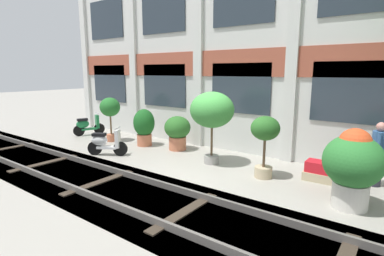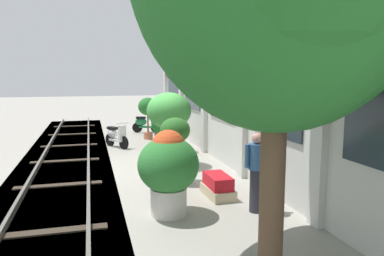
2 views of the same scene
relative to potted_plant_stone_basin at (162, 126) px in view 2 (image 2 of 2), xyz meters
name	(u,v)px [view 2 (image 2 of 2)]	position (x,y,z in m)	size (l,w,h in m)	color
ground_plane	(142,168)	(3.38, -1.25, -0.78)	(80.00, 80.00, 0.00)	#9E998E
apartment_facade	(231,21)	(3.38, 1.52, 3.59)	(17.65, 0.64, 8.78)	silver
rail_tracks	(62,177)	(3.38, -3.50, -0.91)	(25.29, 2.80, 0.43)	#423F3A
potted_plant_stone_basin	(162,126)	(0.00, 0.00, 0.00)	(0.81, 0.81, 1.42)	#B76647
potted_plant_square_trough	(218,186)	(6.52, 0.05, -0.54)	(1.03, 0.56, 0.51)	tan
potted_plant_tall_urn	(175,137)	(5.13, -0.62, 0.39)	(0.76, 0.76, 1.67)	tan
potted_plant_ribbed_drum	(177,132)	(1.42, 0.27, -0.07)	(0.95, 0.95, 1.24)	#B76647
potted_plant_fluted_column	(168,167)	(7.32, -1.25, 0.18)	(1.20, 1.20, 1.70)	beige
potted_plant_low_pan	(169,112)	(3.32, -0.39, 0.86)	(1.34, 1.34, 2.23)	gray
potted_plant_terracotta_small	(148,109)	(-1.61, -0.29, 0.52)	(0.81, 0.81, 1.79)	#B76647
scooter_near_curb	(116,136)	(-0.07, -1.77, -0.34)	(1.23, 0.82, 0.98)	black
scooter_second_parked	(145,124)	(-3.42, -0.15, -0.34)	(0.68, 1.33, 0.98)	black
resident_by_doorway	(257,170)	(7.62, 0.47, 0.09)	(0.34, 0.53, 1.61)	#282833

